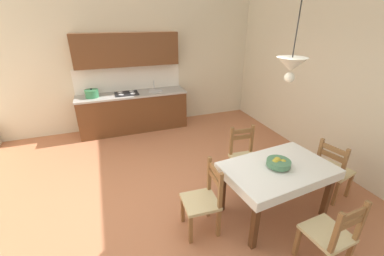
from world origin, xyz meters
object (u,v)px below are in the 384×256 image
(dining_chair_window_side, at_px, (333,171))
(fruit_bowl, at_px, (278,163))
(dining_chair_camera_side, at_px, (331,235))
(dining_chair_tv_side, at_px, (203,200))
(dining_table, at_px, (277,175))
(dining_chair_kitchen_side, at_px, (244,157))
(pendant_lamp, at_px, (291,65))
(kitchen_cabinetry, at_px, (132,95))

(dining_chair_window_side, relative_size, fruit_bowl, 3.10)
(dining_chair_camera_side, bearing_deg, dining_chair_tv_side, 137.17)
(dining_table, bearing_deg, dining_chair_kitchen_side, 89.60)
(fruit_bowl, bearing_deg, dining_chair_camera_side, -87.59)
(dining_chair_camera_side, bearing_deg, dining_chair_kitchen_side, 90.57)
(dining_chair_camera_side, xyz_separation_m, pendant_lamp, (-0.11, 0.85, 1.60))
(dining_chair_window_side, bearing_deg, dining_chair_kitchen_side, 142.48)
(dining_table, xyz_separation_m, dining_chair_window_side, (1.03, 0.01, -0.18))
(dining_chair_tv_side, bearing_deg, pendant_lamp, -6.63)
(dining_chair_kitchen_side, bearing_deg, dining_table, -90.40)
(kitchen_cabinetry, relative_size, dining_chair_window_side, 2.65)
(kitchen_cabinetry, relative_size, dining_table, 1.68)
(kitchen_cabinetry, xyz_separation_m, dining_chair_kitchen_side, (1.37, -2.75, -0.41))
(dining_table, relative_size, pendant_lamp, 1.83)
(kitchen_cabinetry, distance_m, pendant_lamp, 3.98)
(dining_chair_kitchen_side, bearing_deg, dining_chair_camera_side, -89.43)
(kitchen_cabinetry, relative_size, dining_chair_camera_side, 2.65)
(kitchen_cabinetry, height_order, dining_chair_camera_side, kitchen_cabinetry)
(dining_table, xyz_separation_m, pendant_lamp, (-0.09, -0.03, 1.42))
(dining_chair_camera_side, relative_size, pendant_lamp, 1.16)
(kitchen_cabinetry, bearing_deg, dining_chair_camera_side, -72.58)
(dining_chair_window_side, bearing_deg, dining_table, -179.36)
(dining_table, height_order, fruit_bowl, fruit_bowl)
(kitchen_cabinetry, height_order, fruit_bowl, kitchen_cabinetry)
(dining_chair_window_side, xyz_separation_m, fruit_bowl, (-1.04, -0.01, 0.37))
(dining_chair_kitchen_side, bearing_deg, dining_chair_window_side, -37.52)
(dining_chair_tv_side, bearing_deg, dining_chair_camera_side, -42.83)
(dining_table, height_order, dining_chair_camera_side, dining_chair_camera_side)
(fruit_bowl, bearing_deg, kitchen_cabinetry, 110.84)
(dining_chair_tv_side, xyz_separation_m, dining_chair_kitchen_side, (1.01, 0.72, 0.00))
(dining_table, bearing_deg, kitchen_cabinetry, 111.06)
(dining_table, xyz_separation_m, fruit_bowl, (-0.01, -0.00, 0.19))
(dining_chair_camera_side, xyz_separation_m, dining_chair_kitchen_side, (-0.02, 1.67, 0.00))
(dining_chair_kitchen_side, distance_m, pendant_lamp, 1.81)
(dining_chair_camera_side, relative_size, fruit_bowl, 3.10)
(dining_chair_window_side, bearing_deg, kitchen_cabinetry, 124.07)
(dining_table, bearing_deg, fruit_bowl, -173.56)
(dining_chair_window_side, distance_m, dining_chair_kitchen_side, 1.29)
(kitchen_cabinetry, bearing_deg, dining_chair_kitchen_side, -63.52)
(dining_chair_tv_side, xyz_separation_m, fruit_bowl, (0.99, -0.08, 0.37))
(dining_chair_camera_side, bearing_deg, pendant_lamp, 97.31)
(dining_chair_kitchen_side, relative_size, fruit_bowl, 3.10)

